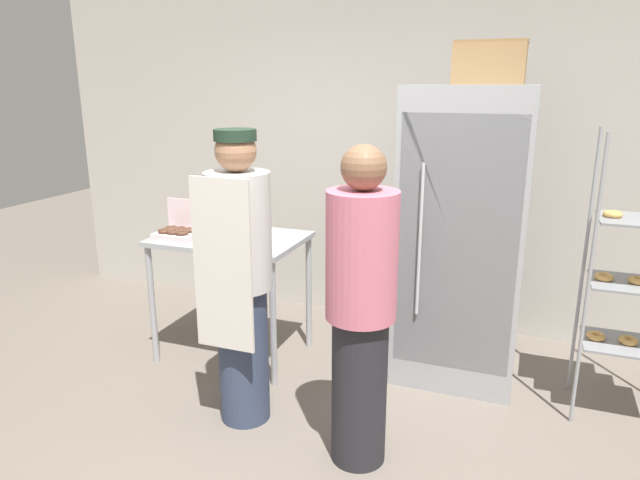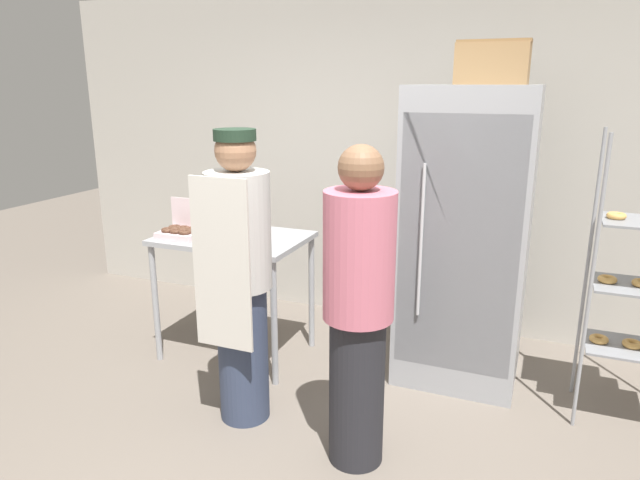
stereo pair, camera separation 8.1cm
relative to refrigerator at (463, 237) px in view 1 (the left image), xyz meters
The scene contains 9 objects.
back_wall 1.11m from the refrigerator, 126.28° to the left, with size 6.40×0.12×2.72m, color #B7B2A8.
refrigerator is the anchor object (origin of this frame).
baking_rack 1.05m from the refrigerator, 10.15° to the right, with size 0.57×0.43×1.72m.
prep_counter 1.62m from the refrigerator, 168.93° to the right, with size 1.03×0.71×0.91m.
donut_box 1.96m from the refrigerator, 165.35° to the right, with size 0.29×0.23×0.27m.
blender_pitcher 1.63m from the refrigerator, behind, with size 0.12×0.12×0.26m.
cardboard_storage_box 1.11m from the refrigerator, 30.91° to the left, with size 0.44×0.26×0.26m.
person_baker 1.52m from the refrigerator, 136.96° to the right, with size 0.37×0.39×1.73m.
person_customer 1.23m from the refrigerator, 106.82° to the right, with size 0.36×0.36×1.70m.
Camera 1 is at (1.02, -2.25, 1.97)m, focal length 32.00 mm.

